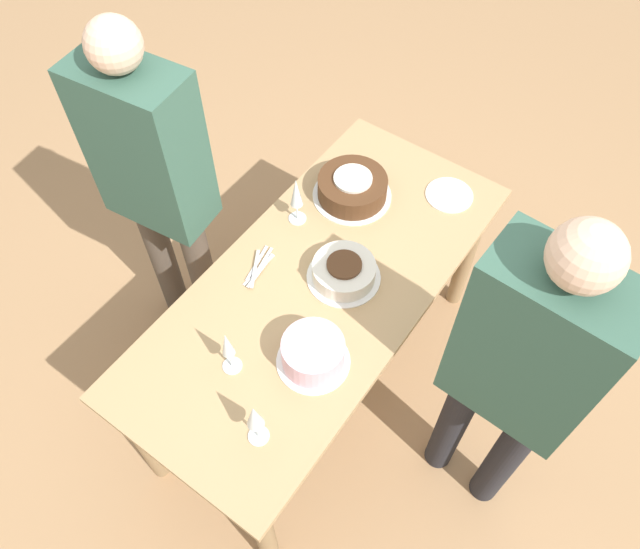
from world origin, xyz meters
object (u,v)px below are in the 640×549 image
Objects in this scene: person_cutting at (154,175)px; person_watching at (520,368)px; wine_glass_far at (227,346)px; cake_center_white at (344,271)px; wine_glass_extra at (296,195)px; wine_glass_near at (255,418)px; cake_back_decorated at (313,354)px; cake_front_chocolate at (352,188)px.

person_cutting is 0.99× the size of person_watching.
wine_glass_far is 0.13× the size of person_watching.
cake_center_white is at bearing 3.77° from person_cutting.
cake_center_white is at bearing -4.44° from person_watching.
person_cutting is (0.14, -0.75, 0.15)m from cake_center_white.
person_cutting is (0.26, -0.45, 0.05)m from wine_glass_extra.
person_cutting is (-0.50, -0.88, 0.04)m from wine_glass_near.
person_watching is at bearing 82.84° from cake_center_white.
wine_glass_near is at bearing -36.58° from person_cutting.
person_cutting is at bearing -102.99° from cake_back_decorated.
cake_center_white is 0.86× the size of cake_front_chocolate.
person_cutting reaches higher than cake_center_white.
person_cutting reaches higher than wine_glass_far.
cake_center_white is 0.17× the size of person_watching.
person_cutting reaches higher than wine_glass_near.
wine_glass_extra is at bearing -9.33° from person_watching.
cake_back_decorated is 0.32m from wine_glass_near.
person_cutting is at bearing -79.53° from cake_center_white.
wine_glass_near is at bearing 58.32° from wine_glass_far.
wine_glass_extra is 1.00m from person_watching.
cake_front_chocolate is 0.20× the size of person_cutting.
cake_back_decorated is at bearing -177.52° from wine_glass_near.
wine_glass_far is at bearing 17.86° from wine_glass_extra.
wine_glass_near is at bearing 47.83° from person_watching.
cake_back_decorated is at bearing 17.90° from cake_center_white.
cake_front_chocolate is (-0.35, -0.20, 0.01)m from cake_center_white.
wine_glass_near is at bearing 17.83° from cake_front_chocolate.
cake_front_chocolate is at bearing -23.54° from person_watching.
cake_back_decorated is 1.14× the size of wine_glass_near.
wine_glass_near is 1.01m from person_cutting.
cake_front_chocolate is at bearing -150.52° from cake_center_white.
cake_front_chocolate is 0.26m from wine_glass_extra.
wine_glass_far is 0.76m from person_cutting.
person_cutting reaches higher than cake_front_chocolate.
cake_back_decorated is at bearing 129.19° from wine_glass_far.
wine_glass_far is (-0.14, -0.22, -0.01)m from wine_glass_near.
cake_center_white is 1.28× the size of wine_glass_far.
cake_center_white is 1.25× the size of wine_glass_extra.
person_watching is at bearing 118.55° from wine_glass_far.
wine_glass_far is 0.13× the size of person_cutting.
wine_glass_extra reaches higher than cake_center_white.
cake_front_chocolate is at bearing 34.28° from person_cutting.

